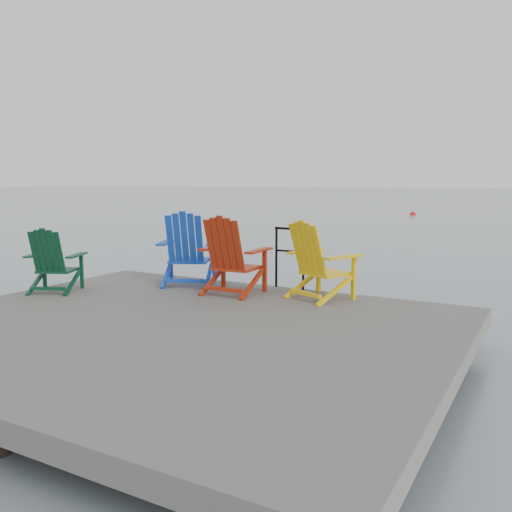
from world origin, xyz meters
The scene contains 9 objects.
ground centered at (0.00, 0.00, 0.00)m, with size 400.00×400.00×0.00m, color slate.
dock centered at (0.00, 0.00, 0.35)m, with size 6.00×5.00×1.40m.
handrail centered at (0.25, 2.45, 1.04)m, with size 0.48×0.04×0.90m.
chair_green centered at (-2.55, 0.57, 0.95)m, with size 0.88×0.85×0.90m.
chair_blue centered at (-1.20, 1.93, 1.05)m, with size 1.07×1.03×1.10m.
chair_red centered at (-0.28, 1.69, 1.04)m, with size 0.89×0.83×1.08m.
chair_yellow centered at (0.90, 1.97, 1.02)m, with size 1.00×0.96×1.03m.
buoy_a centered at (-2.12, 8.30, 0.00)m, with size 0.37×0.37×0.37m, color red.
buoy_b centered at (-4.34, 29.86, 0.00)m, with size 0.41×0.41×0.41m, color red.
Camera 1 is at (3.64, -4.64, 2.05)m, focal length 38.00 mm.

